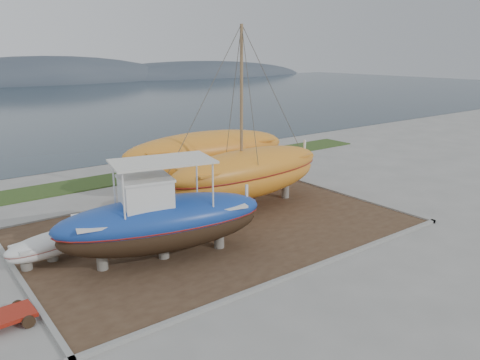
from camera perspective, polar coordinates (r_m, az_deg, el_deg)
ground at (r=20.31m, az=3.62°, el=-9.06°), size 140.00×140.00×0.00m
dirt_patch at (r=23.22m, az=-2.86°, el=-5.72°), size 18.00×12.00×0.06m
curb_frame at (r=23.21m, az=-2.86°, el=-5.62°), size 18.60×12.60×0.15m
grass_strip at (r=32.92m, az=-14.26°, el=0.25°), size 44.00×3.00×0.08m
blue_caique at (r=19.33m, az=-9.50°, el=-3.68°), size 9.07×4.47×4.18m
white_dinghy at (r=20.88m, az=-21.99°, el=-7.62°), size 4.03×2.24×1.14m
orange_sailboat at (r=24.70m, az=1.09°, el=7.24°), size 10.16×3.48×9.64m
orange_bare_hull at (r=28.89m, az=-4.02°, el=2.26°), size 11.04×4.23×3.54m
red_trailer at (r=17.17m, az=-26.78°, el=-15.02°), size 2.74×1.46×0.38m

